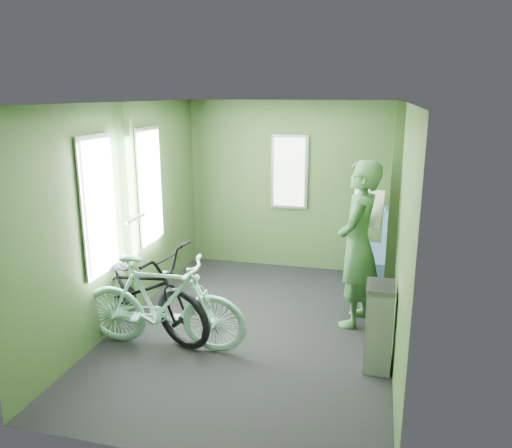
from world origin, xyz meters
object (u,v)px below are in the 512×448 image
Objects in this scene: waste_box at (379,326)px; passenger at (358,244)px; bicycle_mint at (164,350)px; bicycle_black at (139,332)px; bench_seat at (370,266)px.

passenger is at bearing 105.94° from waste_box.
bicycle_mint is 2.20m from passenger.
bicycle_black is 0.48m from bicycle_mint.
waste_box is (2.38, -0.09, 0.39)m from bicycle_black.
bicycle_mint is at bearing -103.94° from bicycle_black.
bicycle_black is 2.41m from waste_box.
bench_seat reaches higher than waste_box.
bicycle_black is at bearing 54.20° from bicycle_mint.
bench_seat is at bearing -43.15° from bicycle_mint.
passenger reaches higher than bicycle_mint.
waste_box is at bearing -92.87° from bench_seat.
waste_box is 1.94m from bench_seat.
waste_box is at bearing -86.52° from bicycle_mint.
bicycle_black reaches higher than bicycle_mint.
passenger reaches higher than waste_box.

